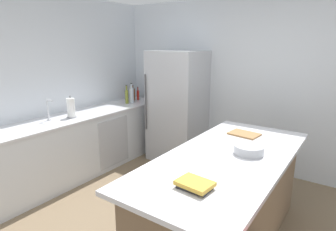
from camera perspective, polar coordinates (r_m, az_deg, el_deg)
The scene contains 16 objects.
wall_rear at distance 4.42m, azimuth 18.08°, elevation 5.76°, with size 6.00×0.10×2.60m, color silver.
wall_left at distance 4.24m, azimuth -27.18°, elevation 4.53°, with size 0.10×6.00×2.60m, color silver.
counter_run_left at distance 4.40m, azimuth -17.64°, elevation -5.61°, with size 0.68×3.19×0.91m.
kitchen_island at distance 2.84m, azimuth 11.49°, elevation -16.50°, with size 1.00×2.24×0.92m.
refrigerator at distance 4.63m, azimuth 1.95°, elevation 1.84°, with size 0.82×0.74×1.81m.
sink_faucet at distance 4.06m, azimuth -23.23°, elevation 1.18°, with size 0.15×0.05×0.30m.
paper_towel_roll at distance 4.13m, azimuth -19.19°, elevation 1.42°, with size 0.14×0.14×0.31m.
syrup_bottle at distance 5.19m, azimuth -4.37°, elevation 4.29°, with size 0.06×0.06×0.24m.
hot_sauce_bottle at distance 5.19m, azimuth -6.15°, elevation 4.23°, with size 0.04×0.04×0.24m.
whiskey_bottle at distance 5.16m, azimuth -7.21°, elevation 4.36°, with size 0.08×0.08×0.28m.
vinegar_bottle at distance 5.04m, azimuth -7.26°, elevation 4.04°, with size 0.06×0.06×0.27m.
soda_bottle at distance 4.91m, azimuth -7.43°, elevation 4.20°, with size 0.08×0.08×0.35m.
olive_oil_bottle at distance 4.88m, azimuth -8.41°, elevation 3.93°, with size 0.06×0.06×0.32m.
cookbook_stack at distance 2.04m, azimuth 5.48°, elevation -13.87°, with size 0.26×0.21×0.06m.
mixing_bowl at distance 2.72m, azimuth 16.17°, elevation -6.71°, with size 0.27×0.27×0.08m.
cutting_board at distance 3.27m, azimuth 15.29°, elevation -3.66°, with size 0.34×0.27×0.02m.
Camera 1 is at (1.27, -1.94, 1.91)m, focal length 29.85 mm.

